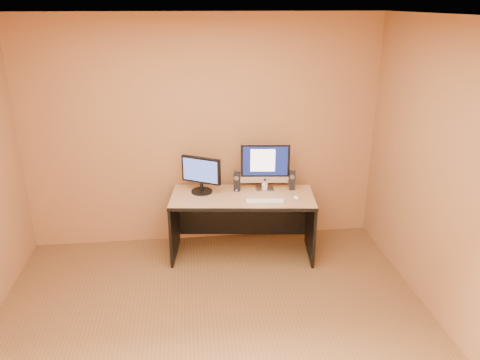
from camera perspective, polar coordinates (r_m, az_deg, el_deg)
The scene contains 12 objects.
floor at distance 4.12m, azimuth -2.79°, elevation -19.89°, with size 4.00×4.00×0.00m, color brown.
walls at distance 3.42m, azimuth -3.17°, elevation -3.16°, with size 4.00×4.00×2.60m, color #92613A, non-canonical shape.
ceiling at distance 3.12m, azimuth -3.67°, elevation 19.18°, with size 4.00×4.00×0.00m, color white.
desk at distance 5.23m, azimuth 0.29°, elevation -5.58°, with size 1.55×0.68×0.72m, color tan, non-canonical shape.
imac at distance 5.18m, azimuth 3.10°, elevation 1.63°, with size 0.55×0.20×0.53m, color #B1B1B6, non-canonical shape.
second_monitor at distance 5.12m, azimuth -4.74°, elevation 0.62°, with size 0.46×0.23×0.41m, color black, non-canonical shape.
speaker_left at distance 5.19m, azimuth -0.37°, elevation -0.20°, with size 0.07×0.07×0.21m, color black, non-canonical shape.
speaker_right at distance 5.25m, azimuth 6.39°, elevation -0.04°, with size 0.07×0.07×0.21m, color black, non-canonical shape.
keyboard at distance 4.94m, azimuth 3.05°, elevation -2.59°, with size 0.42×0.11×0.02m, color silver.
mouse at distance 5.03m, azimuth 6.86°, elevation -2.13°, with size 0.06×0.10×0.03m, color white.
cable_a at distance 5.39m, azimuth 3.07°, elevation -0.55°, with size 0.01×0.01×0.21m, color black.
cable_b at distance 5.38m, azimuth 2.07°, elevation -0.59°, with size 0.01×0.01×0.17m, color black.
Camera 1 is at (-0.17, -3.11, 2.69)m, focal length 35.00 mm.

